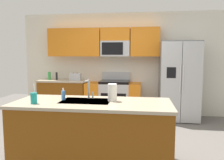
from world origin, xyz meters
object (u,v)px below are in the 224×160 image
at_px(pepper_mill, 57,76).
at_px(paper_towel_roll, 112,92).
at_px(sink_faucet, 89,87).
at_px(drink_cup_teal, 34,98).
at_px(bottle_green, 49,76).
at_px(toaster, 75,77).
at_px(soap_dispenser, 63,95).
at_px(range_oven, 113,99).
at_px(refrigerator, 179,81).

distance_m(pepper_mill, paper_towel_roll, 3.04).
height_order(sink_faucet, drink_cup_teal, sink_faucet).
distance_m(bottle_green, paper_towel_roll, 3.15).
xyz_separation_m(toaster, paper_towel_roll, (1.26, -2.42, 0.03)).
distance_m(bottle_green, sink_faucet, 2.84).
height_order(sink_faucet, soap_dispenser, sink_faucet).
bearing_deg(soap_dispenser, sink_faucet, 19.90).
bearing_deg(sink_faucet, soap_dispenser, -160.10).
bearing_deg(soap_dispenser, toaster, 103.08).
bearing_deg(paper_towel_roll, pepper_mill, 125.73).
height_order(range_oven, soap_dispenser, range_oven).
distance_m(pepper_mill, drink_cup_teal, 2.87).
relative_size(range_oven, toaster, 4.86).
height_order(refrigerator, soap_dispenser, refrigerator).
height_order(refrigerator, pepper_mill, refrigerator).
distance_m(toaster, bottle_green, 0.70).
bearing_deg(pepper_mill, paper_towel_roll, -54.27).
xyz_separation_m(bottle_green, sink_faucet, (1.60, -2.34, 0.07)).
xyz_separation_m(refrigerator, paper_towel_roll, (-1.26, -2.40, 0.09)).
distance_m(drink_cup_teal, soap_dispenser, 0.41).
xyz_separation_m(bottle_green, soap_dispenser, (1.27, -2.46, -0.03)).
height_order(soap_dispenser, paper_towel_roll, paper_towel_roll).
relative_size(refrigerator, paper_towel_roll, 7.71).
height_order(refrigerator, paper_towel_roll, refrigerator).
bearing_deg(toaster, range_oven, 3.14).
xyz_separation_m(bottle_green, paper_towel_roll, (1.97, -2.45, 0.02)).
bearing_deg(paper_towel_roll, refrigerator, 62.25).
height_order(pepper_mill, drink_cup_teal, drink_cup_teal).
relative_size(refrigerator, sink_faucet, 6.56).
relative_size(range_oven, sink_faucet, 4.82).
distance_m(range_oven, sink_faucet, 2.44).
distance_m(pepper_mill, bottle_green, 0.19).
distance_m(toaster, pepper_mill, 0.51).
bearing_deg(paper_towel_roll, toaster, 117.59).
bearing_deg(sink_faucet, pepper_mill, 120.98).
distance_m(refrigerator, bottle_green, 3.23).
xyz_separation_m(bottle_green, drink_cup_teal, (0.97, -2.75, -0.03)).
height_order(drink_cup_teal, paper_towel_roll, drink_cup_teal).
bearing_deg(pepper_mill, bottle_green, -175.78).
height_order(pepper_mill, paper_towel_roll, paper_towel_roll).
bearing_deg(bottle_green, range_oven, 0.57).
relative_size(pepper_mill, sink_faucet, 0.69).
xyz_separation_m(range_oven, sink_faucet, (-0.05, -2.36, 0.62)).
bearing_deg(pepper_mill, drink_cup_teal, -74.23).
bearing_deg(sink_faucet, drink_cup_teal, -147.08).
distance_m(toaster, drink_cup_teal, 2.73).
height_order(refrigerator, bottle_green, refrigerator).
bearing_deg(pepper_mill, range_oven, 0.10).
bearing_deg(range_oven, drink_cup_teal, -103.95).
height_order(drink_cup_teal, soap_dispenser, drink_cup_teal).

